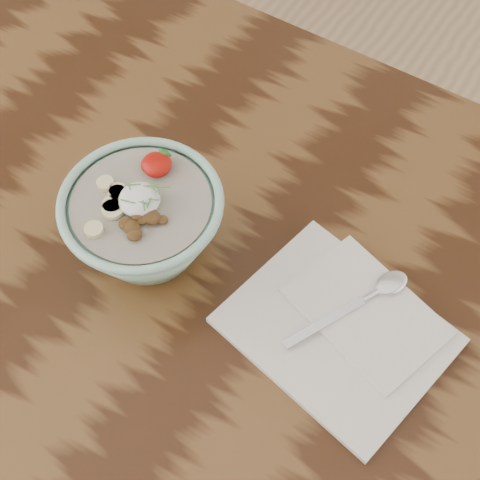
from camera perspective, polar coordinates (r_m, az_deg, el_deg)
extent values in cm
cube|color=#321A0C|center=(83.29, 0.49, -5.17)|extent=(160.00, 90.00, 4.00)
cylinder|color=#4C2D19|center=(160.40, -14.59, 11.43)|extent=(7.00, 7.00, 71.00)
cylinder|color=#99CEB7|center=(84.78, -7.67, -0.63)|extent=(8.41, 8.41, 1.20)
torus|color=#99CEB7|center=(76.69, -8.50, 3.22)|extent=(19.12, 19.12, 1.10)
cylinder|color=#A19685|center=(77.17, -8.44, 2.96)|extent=(16.22, 16.22, 1.00)
ellipsoid|color=white|center=(75.89, -8.57, 3.42)|extent=(4.73, 4.73, 2.60)
ellipsoid|color=#A90F07|center=(78.92, -7.30, 6.51)|extent=(3.10, 3.41, 1.70)
cone|color=#286623|center=(79.33, -6.72, 7.31)|extent=(1.40, 1.03, 1.52)
ellipsoid|color=#A90F07|center=(78.64, -7.05, 6.35)|extent=(3.25, 3.57, 1.79)
cone|color=#286623|center=(79.09, -6.44, 7.19)|extent=(1.40, 1.03, 1.52)
cylinder|color=beige|center=(76.23, -10.78, 2.57)|extent=(2.56, 2.56, 0.70)
cylinder|color=beige|center=(77.69, -10.42, 4.15)|extent=(2.03, 2.03, 0.70)
cylinder|color=beige|center=(78.59, -11.42, 4.76)|extent=(2.03, 2.03, 0.70)
cylinder|color=beige|center=(75.13, -12.36, 0.87)|extent=(2.12, 2.12, 0.70)
cylinder|color=beige|center=(76.61, -10.81, 2.95)|extent=(2.36, 2.36, 0.70)
cylinder|color=beige|center=(77.47, -10.43, 3.93)|extent=(2.08, 2.08, 0.70)
ellipsoid|color=brown|center=(74.22, -9.18, 1.06)|extent=(2.54, 2.58, 1.26)
ellipsoid|color=brown|center=(74.68, -9.72, 1.40)|extent=(2.35, 2.35, 0.88)
ellipsoid|color=brown|center=(74.71, -7.67, 2.05)|extent=(2.83, 2.77, 1.13)
ellipsoid|color=brown|center=(75.07, -8.72, 2.21)|extent=(2.52, 2.43, 1.28)
ellipsoid|color=brown|center=(74.32, -9.40, 1.01)|extent=(1.81, 1.94, 1.10)
ellipsoid|color=brown|center=(74.79, -8.37, 1.74)|extent=(2.00, 1.99, 0.90)
ellipsoid|color=brown|center=(74.56, -6.63, 1.73)|extent=(1.68, 1.66, 0.64)
ellipsoid|color=brown|center=(74.60, -7.41, 1.85)|extent=(1.90, 1.99, 1.09)
ellipsoid|color=brown|center=(73.68, -8.97, 0.46)|extent=(1.82, 1.92, 0.97)
cylinder|color=#4A8D3C|center=(75.50, -9.33, 4.25)|extent=(1.30, 1.13, 0.23)
cylinder|color=#4A8D3C|center=(74.32, -7.35, 3.44)|extent=(1.17, 0.67, 0.22)
cylinder|color=#4A8D3C|center=(75.49, -7.66, 4.59)|extent=(1.47, 1.09, 0.24)
cylinder|color=#4A8D3C|center=(75.23, -6.63, 4.50)|extent=(1.63, 1.00, 0.24)
cylinder|color=#4A8D3C|center=(74.24, -8.26, 3.17)|extent=(1.38, 0.57, 0.23)
cylinder|color=#4A8D3C|center=(74.60, -9.54, 3.26)|extent=(1.74, 0.64, 0.24)
cylinder|color=#4A8D3C|center=(74.91, -7.10, 4.10)|extent=(1.58, 0.68, 0.24)
cylinder|color=#4A8D3C|center=(74.11, -8.22, 3.04)|extent=(1.36, 1.37, 0.24)
cylinder|color=#4A8D3C|center=(75.89, -9.08, 4.69)|extent=(1.45, 1.06, 0.24)
cylinder|color=#4A8D3C|center=(74.15, -7.77, 3.18)|extent=(0.57, 1.32, 0.23)
cylinder|color=#4A8D3C|center=(75.66, -7.34, 4.81)|extent=(1.19, 0.66, 0.22)
cube|color=white|center=(79.61, 8.24, -7.64)|extent=(27.16, 23.54, 0.92)
cube|color=white|center=(80.42, 10.70, -6.01)|extent=(20.20, 16.55, 0.55)
cube|color=silver|center=(78.52, 7.18, -7.02)|extent=(5.79, 10.50, 0.34)
cylinder|color=silver|center=(80.93, 11.24, -4.55)|extent=(1.87, 2.91, 0.68)
ellipsoid|color=silver|center=(81.99, 12.79, -3.58)|extent=(4.60, 5.29, 0.92)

